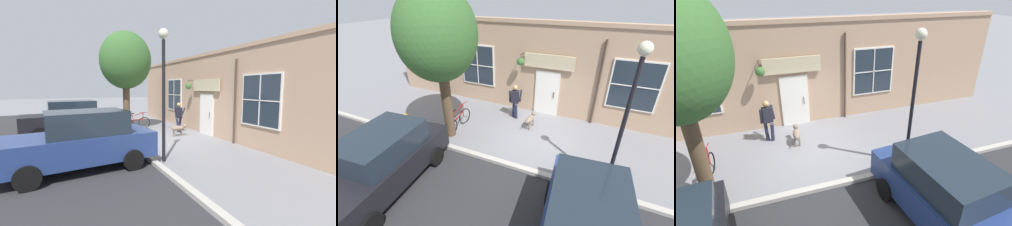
{
  "view_description": "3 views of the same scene",
  "coord_description": "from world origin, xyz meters",
  "views": [
    {
      "loc": [
        4.61,
        9.21,
        2.44
      ],
      "look_at": [
        -0.77,
        -1.98,
        1.01
      ],
      "focal_mm": 24.0,
      "sensor_mm": 36.0,
      "label": 1
    },
    {
      "loc": [
        7.35,
        1.93,
        5.16
      ],
      "look_at": [
        0.16,
        -1.31,
        0.92
      ],
      "focal_mm": 24.0,
      "sensor_mm": 36.0,
      "label": 2
    },
    {
      "loc": [
        7.68,
        -1.58,
        5.25
      ],
      "look_at": [
        -0.78,
        1.32,
        0.88
      ],
      "focal_mm": 28.0,
      "sensor_mm": 36.0,
      "label": 3
    }
  ],
  "objects": [
    {
      "name": "storefront_facade",
      "position": [
        -2.34,
        -0.02,
        2.11
      ],
      "size": [
        0.95,
        18.0,
        4.19
      ],
      "color": "tan",
      "rests_on": "ground_plane"
    },
    {
      "name": "pedestrian_walking",
      "position": [
        -1.18,
        -1.46,
        0.96
      ],
      "size": [
        0.57,
        0.55,
        1.62
      ],
      "color": "#282D47",
      "rests_on": "ground_plane"
    },
    {
      "name": "parked_car_nearest_curb",
      "position": [
        4.25,
        -3.4,
        0.88
      ],
      "size": [
        4.44,
        2.23,
        1.75
      ],
      "color": "black",
      "rests_on": "ground_plane"
    },
    {
      "name": "curb_and_road",
      "position": [
        5.85,
        0.0,
        0.02
      ],
      "size": [
        10.1,
        28.0,
        0.12
      ],
      "color": "#B2ADA3",
      "rests_on": "ground_plane"
    },
    {
      "name": "dog_on_leash",
      "position": [
        -0.69,
        -0.54,
        0.4
      ],
      "size": [
        1.05,
        0.34,
        0.63
      ],
      "color": "#7F6B5B",
      "rests_on": "ground_plane"
    },
    {
      "name": "parked_car_mid_block",
      "position": [
        4.1,
        2.22,
        0.88
      ],
      "size": [
        4.44,
        2.23,
        1.75
      ],
      "color": "navy",
      "rests_on": "ground_plane"
    },
    {
      "name": "ground_plane",
      "position": [
        0.0,
        0.0,
        0.0
      ],
      "size": [
        90.0,
        90.0,
        0.0
      ],
      "primitive_type": "plane",
      "color": "gray"
    },
    {
      "name": "street_tree_by_curb",
      "position": [
        1.21,
        -3.27,
        3.83
      ],
      "size": [
        2.89,
        2.6,
        5.53
      ],
      "color": "brown",
      "rests_on": "ground_plane"
    },
    {
      "name": "street_lamp",
      "position": [
        1.62,
        2.66,
        2.83
      ],
      "size": [
        0.32,
        0.32,
        4.26
      ],
      "color": "black",
      "rests_on": "ground_plane"
    },
    {
      "name": "leaning_bicycle",
      "position": [
        0.68,
        -3.3,
        0.38
      ],
      "size": [
        1.74,
        0.18,
        1.0
      ],
      "color": "black",
      "rests_on": "ground_plane"
    },
    {
      "name": "fire_hydrant",
      "position": [
        1.68,
        -5.18,
        0.4
      ],
      "size": [
        0.34,
        0.2,
        0.77
      ],
      "color": "gold",
      "rests_on": "ground_plane"
    }
  ]
}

